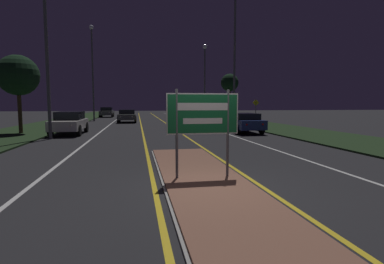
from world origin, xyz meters
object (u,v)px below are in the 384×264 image
Objects in this scene: streetlight_right_far at (205,71)px; streetlight_right_near at (235,36)px; highway_sign at (203,117)px; car_approaching_2 at (107,112)px; streetlight_left_near at (46,37)px; car_receding_1 at (202,115)px; streetlight_left_far at (92,64)px; car_receding_0 at (243,122)px; car_approaching_0 at (70,122)px; warning_sign at (256,110)px; car_approaching_1 at (127,116)px.

streetlight_right_near is at bearing -91.01° from streetlight_right_far.
highway_sign reaches higher than car_approaching_2.
car_receding_1 is (12.13, 15.58, -4.85)m from streetlight_left_near.
streetlight_right_near reaches higher than car_approaching_2.
streetlight_left_far is (-0.03, 17.92, 0.92)m from streetlight_left_near.
car_receding_0 is 1.00× the size of car_approaching_0.
streetlight_right_near reaches higher than car_approaching_0.
car_receding_0 is (12.07, -16.16, -5.80)m from streetlight_left_far.
highway_sign is 13.51m from car_receding_0.
warning_sign is (2.34, -10.53, -4.53)m from streetlight_right_far.
streetlight_right_near is at bearing -150.18° from warning_sign.
warning_sign reaches higher than car_approaching_0.
streetlight_right_far is at bearing 19.92° from car_approaching_1.
warning_sign is (2.55, 1.46, -6.07)m from streetlight_right_near.
car_receding_0 is at bearing 8.30° from streetlight_left_near.
streetlight_right_near is at bearing 79.66° from car_receding_0.
warning_sign is (14.92, 5.02, 0.69)m from car_approaching_0.
streetlight_right_near is at bearing 69.07° from highway_sign.
car_receding_1 is at bearing 94.40° from streetlight_right_near.
highway_sign is 14.48m from car_approaching_0.
car_receding_1 is at bearing 47.99° from car_approaching_0.
warning_sign is at bearing 26.48° from streetlight_left_near.
highway_sign is at bearing -114.47° from car_receding_0.
streetlight_right_far reaches higher than highway_sign.
car_receding_1 is at bearing 52.10° from streetlight_left_near.
streetlight_left_near is at bearing -125.66° from streetlight_right_far.
streetlight_right_near is 14.53m from car_approaching_0.
warning_sign is at bearing -54.00° from car_approaching_2.
warning_sign is at bearing 29.82° from streetlight_right_near.
car_receding_1 is (5.67, 26.09, -0.89)m from highway_sign.
streetlight_left_near is 2.18× the size of car_receding_1.
car_approaching_0 reaches higher than car_approaching_1.
car_approaching_0 is at bearing -105.13° from car_approaching_1.
car_receding_1 is at bearing 89.62° from car_receding_0.
highway_sign is 0.98× the size of warning_sign.
streetlight_left_far is 11.90m from car_approaching_2.
highway_sign is 0.55× the size of car_approaching_2.
streetlight_left_near is at bearing -90.79° from car_approaching_2.
car_approaching_0 is (0.49, 2.65, -4.82)m from streetlight_left_near.
car_approaching_2 is at bearing 90.22° from car_approaching_0.
streetlight_right_near is 14.24m from car_approaching_1.
car_approaching_2 is at bearing 89.21° from streetlight_left_near.
highway_sign is 0.25× the size of streetlight_right_far.
car_approaching_2 is (-0.10, 25.69, 0.00)m from car_approaching_0.
car_receding_1 is 17.34m from car_approaching_2.
streetlight_right_near is 2.75× the size of car_approaching_1.
highway_sign is 25.50m from car_approaching_1.
car_approaching_1 is 13.92m from car_approaching_2.
highway_sign is 39.33m from car_approaching_2.
streetlight_left_far is 1.17× the size of streetlight_right_far.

